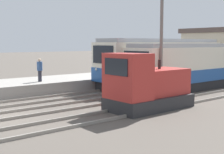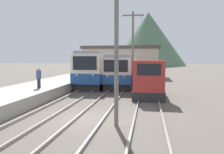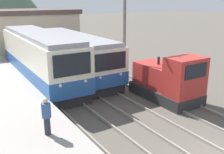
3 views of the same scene
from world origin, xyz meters
The scene contains 6 objects.
track_right centered at (3.20, 0.00, 0.07)m, with size 1.54×60.00×0.14m.
commuter_train_left centered at (-2.60, 14.62, 1.78)m, with size 2.84×12.62×3.84m.
commuter_train_center centered at (0.20, 14.76, 1.62)m, with size 2.84×11.88×3.47m.
shunting_locomotive centered at (3.20, 6.76, 1.21)m, with size 2.40×4.73×3.00m.
catenary_mast_mid centered at (1.71, 9.59, 4.04)m, with size 2.00×0.20×7.42m.
person_on_platform centered at (-5.29, 4.87, 1.69)m, with size 0.38×0.38×1.62m.
Camera 1 is at (14.65, -5.00, 3.50)m, focal length 50.00 mm.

